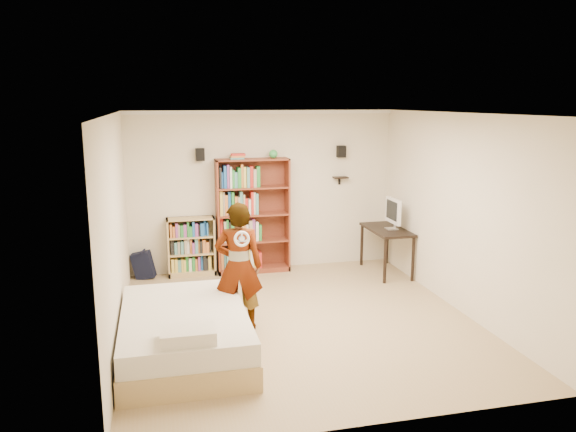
% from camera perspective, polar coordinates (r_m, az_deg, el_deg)
% --- Properties ---
extents(ground, '(4.50, 5.00, 0.01)m').
position_cam_1_polar(ground, '(7.54, 1.16, -10.60)').
color(ground, tan).
rests_on(ground, ground).
extents(room_shell, '(4.52, 5.02, 2.71)m').
position_cam_1_polar(room_shell, '(7.07, 1.22, 2.74)').
color(room_shell, beige).
rests_on(room_shell, ground).
extents(crown_molding, '(4.50, 5.00, 0.06)m').
position_cam_1_polar(crown_molding, '(6.98, 1.26, 10.12)').
color(crown_molding, silver).
rests_on(crown_molding, room_shell).
extents(speaker_left, '(0.14, 0.12, 0.20)m').
position_cam_1_polar(speaker_left, '(9.22, -8.92, 6.19)').
color(speaker_left, black).
rests_on(speaker_left, room_shell).
extents(speaker_right, '(0.14, 0.12, 0.20)m').
position_cam_1_polar(speaker_right, '(9.71, 5.44, 6.54)').
color(speaker_right, black).
rests_on(speaker_right, room_shell).
extents(wall_shelf, '(0.25, 0.16, 0.02)m').
position_cam_1_polar(wall_shelf, '(9.77, 5.37, 3.92)').
color(wall_shelf, black).
rests_on(wall_shelf, room_shell).
extents(tall_bookshelf, '(1.21, 0.35, 1.92)m').
position_cam_1_polar(tall_bookshelf, '(9.40, -3.58, 0.00)').
color(tall_bookshelf, brown).
rests_on(tall_bookshelf, ground).
extents(low_bookshelf, '(0.78, 0.29, 0.97)m').
position_cam_1_polar(low_bookshelf, '(9.43, -9.80, -3.08)').
color(low_bookshelf, tan).
rests_on(low_bookshelf, ground).
extents(computer_desk, '(0.56, 1.12, 0.76)m').
position_cam_1_polar(computer_desk, '(9.58, 9.95, -3.49)').
color(computer_desk, black).
rests_on(computer_desk, ground).
extents(imac, '(0.19, 0.53, 0.52)m').
position_cam_1_polar(imac, '(9.40, 10.52, 0.21)').
color(imac, white).
rests_on(imac, computer_desk).
extents(daybed, '(1.42, 2.18, 0.64)m').
position_cam_1_polar(daybed, '(6.63, -10.49, -11.03)').
color(daybed, beige).
rests_on(daybed, ground).
extents(person, '(0.66, 0.49, 1.64)m').
position_cam_1_polar(person, '(7.08, -5.03, -5.12)').
color(person, black).
rests_on(person, ground).
extents(wii_wheel, '(0.19, 0.07, 0.19)m').
position_cam_1_polar(wii_wheel, '(6.68, -4.72, -2.33)').
color(wii_wheel, white).
rests_on(wii_wheel, person).
extents(navy_bag, '(0.38, 0.30, 0.46)m').
position_cam_1_polar(navy_bag, '(9.47, -14.49, -4.82)').
color(navy_bag, black).
rests_on(navy_bag, ground).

